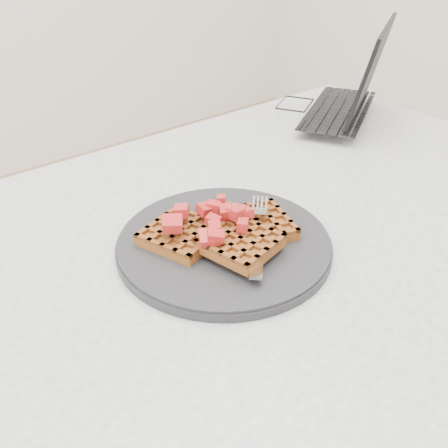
% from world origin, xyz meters
% --- Properties ---
extents(table, '(1.20, 0.80, 0.75)m').
position_xyz_m(table, '(0.00, 0.00, 0.64)').
color(table, silver).
rests_on(table, ground).
extents(plate, '(0.30, 0.30, 0.02)m').
position_xyz_m(plate, '(-0.08, -0.00, 0.76)').
color(plate, black).
rests_on(plate, table).
extents(waffles, '(0.21, 0.19, 0.03)m').
position_xyz_m(waffles, '(-0.08, -0.01, 0.78)').
color(waffles, brown).
rests_on(waffles, plate).
extents(strawberry_pile, '(0.15, 0.15, 0.02)m').
position_xyz_m(strawberry_pile, '(-0.08, -0.00, 0.80)').
color(strawberry_pile, '#8F0608').
rests_on(strawberry_pile, waffles).
extents(fork, '(0.14, 0.15, 0.02)m').
position_xyz_m(fork, '(-0.05, -0.04, 0.77)').
color(fork, silver).
rests_on(fork, plate).
extents(laptop, '(0.36, 0.33, 0.20)m').
position_xyz_m(laptop, '(0.41, 0.24, 0.79)').
color(laptop, black).
rests_on(laptop, table).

